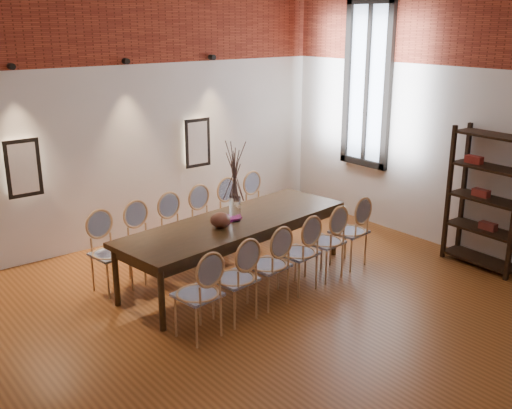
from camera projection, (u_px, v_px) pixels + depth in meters
floor at (278, 337)px, 6.10m from camera, size 7.00×7.00×0.02m
wall_back at (111, 103)px, 8.16m from camera, size 7.00×0.10×4.00m
wall_right at (492, 109)px, 7.62m from camera, size 0.10×7.00×4.00m
brick_band_back at (106, 6)px, 7.74m from camera, size 7.00×0.02×1.50m
brick_band_right at (501, 5)px, 7.20m from camera, size 0.02×7.00×1.50m
niche_left at (23, 168)px, 7.52m from camera, size 0.36×0.06×0.66m
niche_right at (196, 143)px, 9.07m from camera, size 0.36×0.06×0.66m
spot_fixture_left at (11, 66)px, 7.13m from camera, size 0.08×0.10×0.08m
spot_fixture_mid at (126, 61)px, 8.02m from camera, size 0.08×0.10×0.08m
spot_fixture_right at (212, 57)px, 8.85m from camera, size 0.08×0.10×0.08m
window_glass at (368, 84)px, 9.01m from camera, size 0.02×0.78×2.38m
window_frame at (367, 84)px, 9.00m from camera, size 0.08×0.90×2.50m
window_mullion at (367, 84)px, 9.00m from camera, size 0.06×0.06×2.40m
dining_table at (236, 249)px, 7.38m from camera, size 3.18×1.38×0.75m
chair_near_a at (198, 294)px, 5.95m from camera, size 0.49×0.49×0.94m
chair_near_b at (235, 279)px, 6.31m from camera, size 0.49×0.49×0.94m
chair_near_c at (268, 265)px, 6.66m from camera, size 0.49×0.49×0.94m
chair_near_d at (297, 253)px, 7.01m from camera, size 0.49×0.49×0.94m
chair_near_e at (324, 242)px, 7.36m from camera, size 0.49×0.49×0.94m
chair_near_f at (349, 231)px, 7.72m from camera, size 0.49×0.49×0.94m
chair_far_a at (111, 254)px, 6.98m from camera, size 0.49×0.49×0.94m
chair_far_b at (147, 242)px, 7.33m from camera, size 0.49×0.49×0.94m
chair_far_c at (179, 232)px, 7.69m from camera, size 0.49×0.49×0.94m
chair_far_d at (209, 223)px, 8.04m from camera, size 0.49×0.49×0.94m
chair_far_e at (237, 214)px, 8.39m from camera, size 0.49×0.49×0.94m
chair_far_f at (262, 206)px, 8.74m from camera, size 0.49×0.49×0.94m
vase at (235, 209)px, 7.22m from camera, size 0.14×0.14×0.30m
dried_branches at (235, 173)px, 7.08m from camera, size 0.50×0.50×0.70m
bowl at (220, 220)px, 7.00m from camera, size 0.24×0.24×0.18m
book at (229, 219)px, 7.29m from camera, size 0.28×0.21×0.03m
shelving_rack at (488, 199)px, 7.60m from camera, size 0.42×1.01×1.80m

